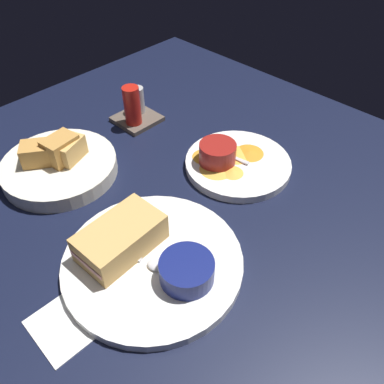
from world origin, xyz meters
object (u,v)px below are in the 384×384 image
(ramekin_dark_sauce, at_px, (187,270))
(bread_basket_rear, at_px, (59,164))
(sandwich_half_near, at_px, (121,238))
(spoon_by_dark_ramekin, at_px, (149,263))
(ramekin_light_gravy, at_px, (217,153))
(plate_sandwich_main, at_px, (153,262))
(condiment_caddy, at_px, (135,109))
(plate_chips_companion, at_px, (237,164))
(spoon_by_gravy_ramekin, at_px, (218,151))

(ramekin_dark_sauce, relative_size, bread_basket_rear, 0.37)
(sandwich_half_near, bearing_deg, bread_basket_rear, 80.37)
(spoon_by_dark_ramekin, xyz_separation_m, ramekin_light_gravy, (0.25, 0.09, 0.02))
(bread_basket_rear, bearing_deg, ramekin_dark_sauce, -91.67)
(plate_sandwich_main, distance_m, ramekin_dark_sauce, 0.07)
(bread_basket_rear, height_order, condiment_caddy, condiment_caddy)
(plate_sandwich_main, height_order, sandwich_half_near, sandwich_half_near)
(plate_chips_companion, height_order, ramekin_light_gravy, ramekin_light_gravy)
(condiment_caddy, bearing_deg, sandwich_half_near, -133.24)
(ramekin_dark_sauce, xyz_separation_m, condiment_caddy, (0.23, 0.38, -0.00))
(plate_sandwich_main, xyz_separation_m, sandwich_half_near, (-0.02, 0.05, 0.03))
(spoon_by_dark_ramekin, bearing_deg, spoon_by_gravy_ramekin, 21.16)
(ramekin_light_gravy, xyz_separation_m, spoon_by_gravy_ramekin, (0.02, 0.02, -0.02))
(ramekin_dark_sauce, distance_m, spoon_by_gravy_ramekin, 0.30)
(ramekin_dark_sauce, relative_size, plate_chips_companion, 0.39)
(plate_chips_companion, relative_size, ramekin_light_gravy, 2.90)
(plate_sandwich_main, height_order, ramekin_light_gravy, ramekin_light_gravy)
(sandwich_half_near, height_order, spoon_by_gravy_ramekin, sandwich_half_near)
(spoon_by_gravy_ramekin, height_order, condiment_caddy, condiment_caddy)
(plate_chips_companion, xyz_separation_m, ramekin_light_gravy, (-0.03, 0.03, 0.03))
(plate_sandwich_main, distance_m, condiment_caddy, 0.40)
(condiment_caddy, bearing_deg, spoon_by_gravy_ramekin, -83.08)
(ramekin_dark_sauce, height_order, ramekin_light_gravy, ramekin_light_gravy)
(plate_sandwich_main, distance_m, sandwich_half_near, 0.06)
(spoon_by_gravy_ramekin, bearing_deg, spoon_by_dark_ramekin, -158.84)
(sandwich_half_near, xyz_separation_m, condiment_caddy, (0.26, 0.27, -0.01))
(spoon_by_dark_ramekin, xyz_separation_m, plate_chips_companion, (0.28, 0.06, -0.01))
(ramekin_dark_sauce, relative_size, ramekin_light_gravy, 1.13)
(plate_chips_companion, distance_m, bread_basket_rear, 0.34)
(spoon_by_gravy_ramekin, bearing_deg, bread_basket_rear, 142.35)
(spoon_by_gravy_ramekin, relative_size, condiment_caddy, 1.05)
(sandwich_half_near, relative_size, bread_basket_rear, 0.63)
(ramekin_light_gravy, relative_size, condiment_caddy, 0.75)
(sandwich_half_near, height_order, spoon_by_dark_ramekin, sandwich_half_near)
(plate_chips_companion, bearing_deg, ramekin_light_gravy, 140.19)
(ramekin_light_gravy, bearing_deg, bread_basket_rear, 136.81)
(plate_sandwich_main, xyz_separation_m, plate_chips_companion, (0.27, 0.06, 0.00))
(ramekin_dark_sauce, distance_m, condiment_caddy, 0.45)
(plate_sandwich_main, relative_size, spoon_by_dark_ramekin, 2.83)
(ramekin_light_gravy, bearing_deg, sandwich_half_near, -172.44)
(plate_sandwich_main, relative_size, ramekin_light_gravy, 3.88)
(sandwich_half_near, relative_size, ramekin_light_gravy, 1.91)
(sandwich_half_near, distance_m, ramekin_light_gravy, 0.26)
(plate_sandwich_main, height_order, condiment_caddy, condiment_caddy)
(ramekin_dark_sauce, xyz_separation_m, spoon_by_dark_ramekin, (-0.02, 0.06, -0.01))
(plate_chips_companion, bearing_deg, ramekin_dark_sauce, -155.62)
(sandwich_half_near, distance_m, plate_chips_companion, 0.29)
(spoon_by_gravy_ramekin, relative_size, bread_basket_rear, 0.46)
(ramekin_dark_sauce, relative_size, spoon_by_gravy_ramekin, 0.80)
(plate_sandwich_main, xyz_separation_m, bread_basket_rear, (0.02, 0.29, 0.01))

